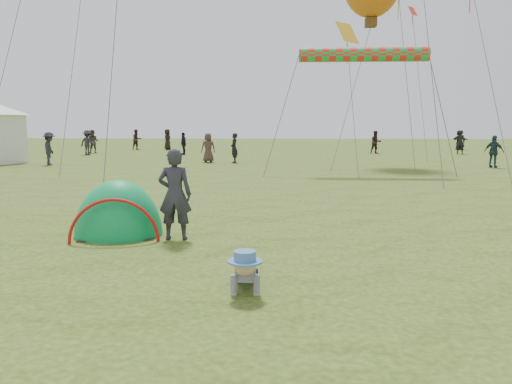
{
  "coord_description": "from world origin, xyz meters",
  "views": [
    {
      "loc": [
        1.41,
        -6.79,
        2.22
      ],
      "look_at": [
        0.92,
        2.11,
        1.0
      ],
      "focal_mm": 35.0,
      "sensor_mm": 36.0,
      "label": 1
    }
  ],
  "objects": [
    {
      "name": "ground",
      "position": [
        0.0,
        0.0,
        0.0
      ],
      "size": [
        140.0,
        140.0,
        0.0
      ],
      "primitive_type": "plane",
      "color": "#264212"
    },
    {
      "name": "crawling_toddler",
      "position": [
        0.92,
        -0.39,
        0.31
      ],
      "size": [
        0.61,
        0.84,
        0.63
      ],
      "primitive_type": null,
      "rotation": [
        0.0,
        0.0,
        0.04
      ],
      "color": "black",
      "rests_on": "ground"
    },
    {
      "name": "popup_tent",
      "position": [
        -1.89,
        2.86,
        0.0
      ],
      "size": [
        1.97,
        1.72,
        2.25
      ],
      "primitive_type": "ellipsoid",
      "rotation": [
        0.0,
        0.0,
        0.18
      ],
      "color": "#127B51",
      "rests_on": "ground"
    },
    {
      "name": "standing_adult",
      "position": [
        -0.67,
        2.56,
        0.88
      ],
      "size": [
        0.65,
        0.44,
        1.76
      ],
      "primitive_type": "imported",
      "rotation": [
        0.0,
        0.0,
        3.17
      ],
      "color": "#2B2935",
      "rests_on": "ground"
    },
    {
      "name": "crowd_person_0",
      "position": [
        14.4,
        30.84,
        0.88
      ],
      "size": [
        0.72,
        0.55,
        1.77
      ],
      "primitive_type": "imported",
      "rotation": [
        0.0,
        0.0,
        2.92
      ],
      "color": "black",
      "rests_on": "ground"
    },
    {
      "name": "crowd_person_1",
      "position": [
        -13.18,
        30.79,
        0.89
      ],
      "size": [
        0.9,
        0.72,
        1.78
      ],
      "primitive_type": "imported",
      "rotation": [
        0.0,
        0.0,
        0.06
      ],
      "color": "#463831",
      "rests_on": "ground"
    },
    {
      "name": "crowd_person_3",
      "position": [
        -12.76,
        28.64,
        0.89
      ],
      "size": [
        1.29,
        0.95,
        1.78
      ],
      "primitive_type": "imported",
      "rotation": [
        0.0,
        0.0,
        2.87
      ],
      "color": "#23242C",
      "rests_on": "ground"
    },
    {
      "name": "crowd_person_4",
      "position": [
        -2.97,
        22.02,
        0.85
      ],
      "size": [
        0.96,
        0.78,
        1.7
      ],
      "primitive_type": "imported",
      "rotation": [
        0.0,
        0.0,
        3.46
      ],
      "color": "#432F2A",
      "rests_on": "ground"
    },
    {
      "name": "crowd_person_5",
      "position": [
        16.53,
        37.31,
        0.85
      ],
      "size": [
        1.16,
        1.63,
        1.69
      ],
      "primitive_type": "imported",
      "rotation": [
        0.0,
        0.0,
        2.04
      ],
      "color": "black",
      "rests_on": "ground"
    },
    {
      "name": "crowd_person_6",
      "position": [
        -1.44,
        21.86,
        0.85
      ],
      "size": [
        0.43,
        0.64,
        1.7
      ],
      "primitive_type": "imported",
      "rotation": [
        0.0,
        0.0,
        4.76
      ],
      "color": "black",
      "rests_on": "ground"
    },
    {
      "name": "crowd_person_7",
      "position": [
        -11.32,
        35.96,
        0.88
      ],
      "size": [
        1.08,
        1.07,
        1.76
      ],
      "primitive_type": "imported",
      "rotation": [
        0.0,
        0.0,
        0.76
      ],
      "color": "#2F261D",
      "rests_on": "ground"
    },
    {
      "name": "crowd_person_8",
      "position": [
        -5.9,
        29.31,
        0.81
      ],
      "size": [
        0.81,
        1.02,
        1.62
      ],
      "primitive_type": "imported",
      "rotation": [
        0.0,
        0.0,
        5.23
      ],
      "color": "black",
      "rests_on": "ground"
    },
    {
      "name": "crowd_person_9",
      "position": [
        -11.31,
        19.7,
        0.9
      ],
      "size": [
        0.94,
        1.29,
        1.79
      ],
      "primitive_type": "imported",
      "rotation": [
        0.0,
        0.0,
        1.83
      ],
      "color": "#23252E",
      "rests_on": "ground"
    },
    {
      "name": "crowd_person_10",
      "position": [
        -8.66,
        36.07,
        0.89
      ],
      "size": [
        0.61,
        0.9,
        1.78
      ],
      "primitive_type": "imported",
      "rotation": [
        0.0,
        0.0,
        1.52
      ],
      "color": "black",
      "rests_on": "ground"
    },
    {
      "name": "crowd_person_12",
      "position": [
        -14.23,
        25.67,
        0.8
      ],
      "size": [
        0.69,
        0.68,
        1.6
      ],
      "primitive_type": "imported",
      "rotation": [
        0.0,
        0.0,
        5.53
      ],
      "color": "#2C2A32",
      "rests_on": "ground"
    },
    {
      "name": "crowd_person_13",
      "position": [
        8.36,
        31.44,
        0.86
      ],
      "size": [
        0.92,
        0.77,
        1.71
      ],
      "primitive_type": "imported",
      "rotation": [
        0.0,
        0.0,
        0.16
      ],
      "color": "black",
      "rests_on": "ground"
    },
    {
      "name": "crowd_person_14",
      "position": [
        12.12,
        19.28,
        0.82
      ],
      "size": [
        0.98,
        0.96,
        1.65
      ],
      "primitive_type": "imported",
      "rotation": [
        0.0,
        0.0,
        2.38
      ],
      "color": "#223740",
      "rests_on": "ground"
    },
    {
      "name": "rainbow_tube_kite",
      "position": [
        4.92,
        16.2,
        5.28
      ],
      "size": [
        5.71,
        0.64,
        0.64
      ],
      "primitive_type": "cylinder",
      "rotation": [
        0.0,
        1.57,
        0.0
      ],
      "color": "red"
    },
    {
      "name": "diamond_kite_0",
      "position": [
        9.9,
        28.14,
        9.66
      ],
      "size": [
        0.76,
        0.76,
        0.62
      ],
      "primitive_type": "plane",
      "rotation": [
        1.05,
        0.0,
        0.79
      ],
      "color": "red"
    },
    {
      "name": "diamond_kite_7",
      "position": [
        4.52,
        18.97,
        6.71
      ],
      "size": [
        1.28,
        1.28,
        1.05
      ],
      "primitive_type": "plane",
      "rotation": [
        1.05,
        0.0,
        0.79
      ],
      "color": "yellow"
    }
  ]
}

